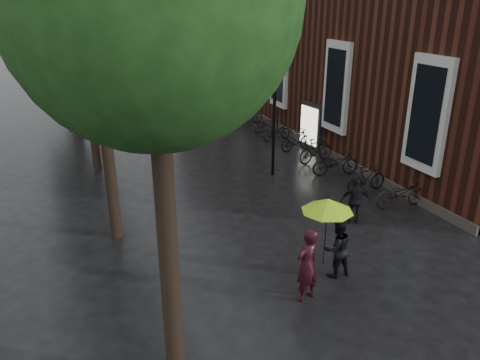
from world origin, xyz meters
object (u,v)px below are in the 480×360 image
person_burgundy (307,265)px  lamp_post (274,110)px  person_black (337,248)px  parked_bicycles (281,132)px  ad_lightbox (312,126)px  pedestrian_walking (355,201)px

person_burgundy → lamp_post: size_ratio=0.43×
person_burgundy → person_black: bearing=-172.8°
parked_bicycles → ad_lightbox: ad_lightbox is taller
pedestrian_walking → parked_bicycles: pedestrian_walking is taller
person_burgundy → person_black: (1.17, 0.56, -0.14)m
person_burgundy → person_black: size_ratio=1.19×
person_black → lamp_post: bearing=-102.6°
parked_bicycles → lamp_post: (-2.32, -3.81, 2.07)m
person_burgundy → lamp_post: bearing=-129.4°
person_black → pedestrian_walking: bearing=-132.8°
person_black → person_burgundy: bearing=26.7°
person_black → lamp_post: (1.68, 6.82, 1.78)m
lamp_post → person_black: bearing=-103.8°
pedestrian_walking → parked_bicycles: 8.66m
lamp_post → pedestrian_walking: bearing=-84.7°
parked_bicycles → ad_lightbox: (0.74, -1.50, 0.56)m
person_black → parked_bicycles: (4.00, 10.63, -0.29)m
ad_lightbox → pedestrian_walking: bearing=-117.7°
person_black → ad_lightbox: (4.74, 9.13, 0.27)m
person_black → pedestrian_walking: (2.11, 2.18, -0.00)m
person_black → parked_bicycles: 11.37m
parked_bicycles → ad_lightbox: 1.76m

